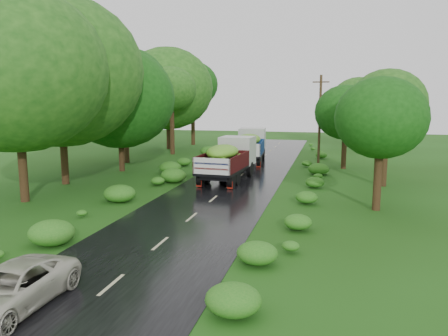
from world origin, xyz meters
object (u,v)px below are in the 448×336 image
(truck_far, at_px, (250,144))
(car, at_px, (11,288))
(truck_near, at_px, (229,157))
(utility_pole, at_px, (320,121))

(truck_far, bearing_deg, car, -97.14)
(truck_near, relative_size, truck_far, 0.99)
(truck_far, distance_m, utility_pole, 6.77)
(car, height_order, utility_pole, utility_pole)
(car, relative_size, utility_pole, 0.56)
(truck_far, xyz_separation_m, car, (-1.25, -28.94, -1.04))
(truck_near, distance_m, utility_pole, 9.46)
(truck_near, xyz_separation_m, car, (-1.40, -20.08, -1.03))
(truck_near, relative_size, car, 1.66)
(utility_pole, bearing_deg, truck_near, -124.41)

